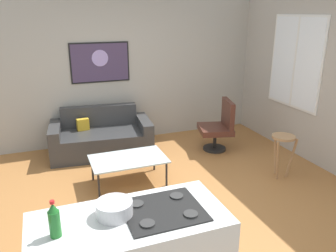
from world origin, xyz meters
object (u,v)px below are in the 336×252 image
Objects in this scene: couch at (101,138)px; mixing_bowl at (114,209)px; armchair at (220,126)px; coffee_table at (128,160)px; bar_stool at (283,145)px; soda_bottle at (54,220)px; wall_painting at (100,62)px.

couch is 6.32× the size of mixing_bowl.
armchair is at bearing -16.87° from couch.
bar_stool is at bearing -15.83° from coffee_table.
soda_bottle reaches higher than mixing_bowl.
soda_bottle is 0.27× the size of wall_painting.
couch is at bearing 141.26° from bar_stool.
couch is 1.33m from wall_painting.
couch is 3.63m from soda_bottle.
couch is at bearing 75.52° from soda_bottle.
bar_stool is at bearing -74.93° from armchair.
coffee_table is 1.61× the size of bar_stool.
bar_stool is (2.15, -0.61, 0.15)m from coffee_table.
coffee_table is 1.92m from armchair.
wall_painting is (0.15, 0.49, 1.23)m from couch.
mixing_bowl is at bearing -106.59° from coffee_table.
wall_painting is at bearing 73.57° from couch.
mixing_bowl is 0.27× the size of wall_painting.
armchair is (1.97, -0.60, 0.17)m from couch.
bar_stool is 3.34m from wall_painting.
coffee_table is at bearing -89.43° from wall_painting.
mixing_bowl is (-2.43, -2.74, 0.51)m from armchair.
couch is 1.70× the size of wall_painting.
mixing_bowl is (0.43, 0.10, -0.07)m from soda_bottle.
couch is at bearing 163.13° from armchair.
couch reaches higher than bar_stool.
couch is at bearing 82.14° from mixing_bowl.
armchair is 4.07m from soda_bottle.
soda_bottle is (-0.89, -3.43, 0.75)m from couch.
couch is 1.95× the size of armchair.
coffee_table is at bearing 73.41° from mixing_bowl.
armchair is at bearing -30.83° from wall_painting.
wall_painting is at bearing 81.01° from mixing_bowl.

